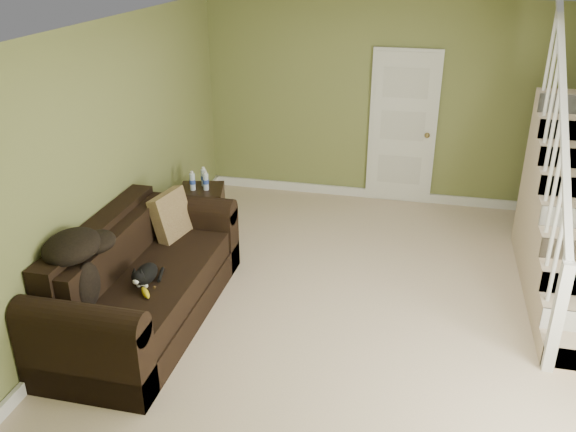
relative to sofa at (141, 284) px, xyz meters
The scene contains 14 objects.
floor 2.16m from the sofa, 18.53° to the left, with size 5.00×5.50×0.01m, color #C7B190.
ceiling 3.09m from the sofa, 18.53° to the left, with size 5.00×5.50×0.01m, color white.
wall_back 4.09m from the sofa, 59.46° to the left, with size 5.00×0.04×2.60m, color olive.
wall_front 3.04m from the sofa, 45.70° to the right, with size 5.00×0.04×2.60m, color olive.
wall_left 1.25m from the sofa, 125.18° to the left, with size 0.04×5.50×2.60m, color olive.
baseboard_back 3.97m from the sofa, 59.24° to the left, with size 5.00×0.04×0.12m, color white.
baseboard_left 0.87m from the sofa, 123.45° to the left, with size 0.04×5.50×0.12m, color white.
door 4.05m from the sofa, 57.90° to the left, with size 0.86×0.12×2.02m.
sofa is the anchor object (origin of this frame).
side_table 1.79m from the sofa, 92.10° to the left, with size 0.60×0.60×0.82m.
cat 0.35m from the sofa, 51.10° to the right, with size 0.21×0.45×0.22m.
banana 0.50m from the sofa, 57.46° to the right, with size 0.05×0.19×0.05m, color yellow.
throw_pillow 0.83m from the sofa, 88.90° to the left, with size 0.12×0.48×0.48m, color #4F381F.
throw_blanket 0.86m from the sofa, 118.94° to the right, with size 0.42×0.56×0.23m, color black.
Camera 1 is at (0.38, -5.06, 3.25)m, focal length 38.00 mm.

